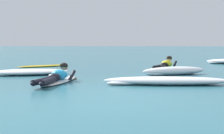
% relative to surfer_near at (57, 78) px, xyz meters
% --- Properties ---
extents(ground_plane, '(120.00, 120.00, 0.00)m').
position_rel_surfer_near_xyz_m(ground_plane, '(1.27, 7.60, -0.14)').
color(ground_plane, '#2D6B7A').
extents(surfer_near, '(0.87, 2.65, 0.53)m').
position_rel_surfer_near_xyz_m(surfer_near, '(0.00, 0.00, 0.00)').
color(surfer_near, white).
rests_on(surfer_near, ground).
extents(surfer_far, '(1.28, 2.41, 0.55)m').
position_rel_surfer_near_xyz_m(surfer_far, '(3.35, 4.52, 0.00)').
color(surfer_far, '#2DB2D1').
rests_on(surfer_far, ground).
extents(drifting_surfboard, '(2.10, 1.71, 0.16)m').
position_rel_surfer_near_xyz_m(drifting_surfboard, '(-1.65, 5.59, -0.10)').
color(drifting_surfboard, yellow).
rests_on(drifting_surfboard, ground).
extents(whitewater_mid_right, '(2.24, 1.30, 0.27)m').
position_rel_surfer_near_xyz_m(whitewater_mid_right, '(3.34, 2.25, -0.01)').
color(whitewater_mid_right, white).
rests_on(whitewater_mid_right, ground).
extents(whitewater_back, '(2.66, 1.58, 0.19)m').
position_rel_surfer_near_xyz_m(whitewater_back, '(-1.31, 2.08, -0.05)').
color(whitewater_back, white).
rests_on(whitewater_back, ground).
extents(whitewater_far_band, '(3.17, 0.74, 0.20)m').
position_rel_surfer_near_xyz_m(whitewater_far_band, '(2.81, -0.27, -0.04)').
color(whitewater_far_band, white).
rests_on(whitewater_far_band, ground).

